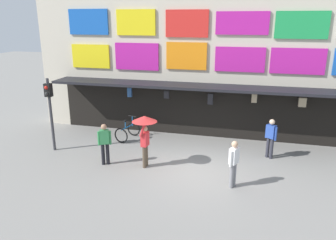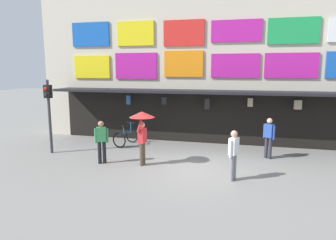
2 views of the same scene
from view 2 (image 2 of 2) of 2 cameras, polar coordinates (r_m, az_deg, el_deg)
ground_plane at (r=11.27m, az=5.12°, el=-9.14°), size 80.00×80.00×0.00m
shopfront at (r=15.21m, az=8.06°, el=10.83°), size 18.00×2.60×8.00m
traffic_light_near at (r=13.77m, az=-21.91°, el=2.76°), size 0.29×0.33×3.20m
bicycle_parked at (r=14.58m, az=-8.09°, el=-3.26°), size 0.94×1.28×1.05m
pedestrian_with_umbrella at (r=11.20m, az=-4.99°, el=-0.57°), size 0.96×0.96×2.08m
pedestrian_in_black at (r=11.80m, az=-12.62°, el=-3.69°), size 0.49×0.35×1.68m
pedestrian_in_purple at (r=10.01m, az=12.44°, el=-6.09°), size 0.35×0.49×1.68m
pedestrian_in_red at (r=12.85m, az=18.75°, el=-2.89°), size 0.44×0.39×1.68m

